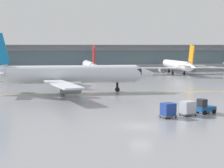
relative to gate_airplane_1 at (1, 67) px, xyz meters
The scene contains 10 objects.
ground_plane 75.24m from the gate_airplane_1, 70.47° to the right, with size 400.00×400.00×0.00m, color gray.
taxiway_centreline_stripe 45.49m from the gate_airplane_1, 65.21° to the right, with size 110.00×0.36×0.01m, color yellow.
terminal_concourse 34.57m from the gate_airplane_1, 43.26° to the left, with size 173.07×11.00×9.60m.
gate_airplane_1 is the anchor object (origin of this frame).
gate_airplane_2 26.87m from the gate_airplane_1, ahead, with size 26.36×28.28×9.39m.
gate_airplane_3 55.30m from the gate_airplane_1, ahead, with size 27.16×29.15×9.67m.
taxiing_regional_jet 43.38m from the gate_airplane_1, 64.65° to the right, with size 35.78×33.30×11.86m.
baggage_tug 73.97m from the gate_airplane_1, 61.04° to the right, with size 2.90×2.24×2.10m.
cargo_dolly_lead 73.44m from the gate_airplane_1, 63.35° to the right, with size 2.49×2.16×1.94m.
cargo_dolly_trailing 73.01m from the gate_airplane_1, 65.86° to the right, with size 2.49×2.16×1.94m.
Camera 1 is at (-10.20, -40.20, 9.49)m, focal length 57.54 mm.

